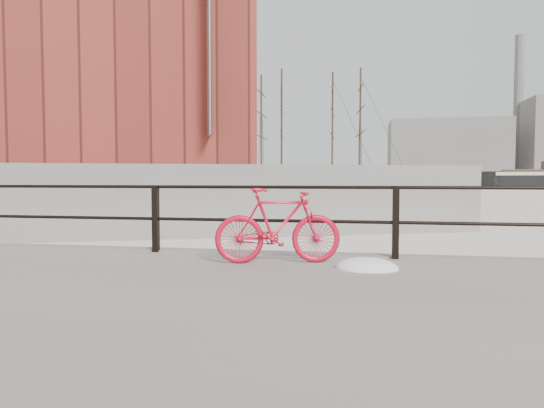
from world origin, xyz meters
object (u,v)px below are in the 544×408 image
at_px(schooner_mid, 320,187).
at_px(schooner_left, 296,188).
at_px(workboat_near, 49,196).
at_px(bicycle, 278,226).
at_px(workboat_far, 127,191).

height_order(schooner_mid, schooner_left, schooner_mid).
bearing_deg(workboat_near, schooner_left, 32.81).
distance_m(schooner_mid, schooner_left, 5.84).
xyz_separation_m(bicycle, workboat_near, (-24.76, 30.45, -0.84)).
relative_size(workboat_near, workboat_far, 1.06).
height_order(bicycle, schooner_left, schooner_left).
distance_m(bicycle, workboat_near, 39.26).
bearing_deg(workboat_near, schooner_mid, 30.89).
height_order(schooner_left, workboat_far, schooner_left).
distance_m(bicycle, workboat_far, 54.14).
bearing_deg(schooner_left, workboat_far, -125.60).
xyz_separation_m(workboat_near, workboat_far, (-1.59, 16.83, 0.00)).
relative_size(schooner_left, workboat_far, 2.37).
distance_m(bicycle, schooner_mid, 76.67).
relative_size(schooner_mid, schooner_left, 1.15).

